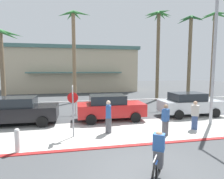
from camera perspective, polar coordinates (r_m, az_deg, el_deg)
ground_plane at (r=15.83m, az=-3.04°, el=-6.14°), size 80.00×80.00×0.00m
sidewalk_strip at (r=10.31m, az=1.61°, el=-12.73°), size 44.00×4.00×0.02m
curb_paint at (r=8.50m, az=4.71°, el=-16.89°), size 44.00×0.24×0.03m
building_backdrop at (r=32.99m, az=-11.19°, el=6.13°), size 19.42×12.74×6.94m
rail_fence at (r=14.21m, az=-2.21°, el=-4.10°), size 22.27×0.08×1.04m
stop_sign_bike_lane at (r=9.28m, az=-11.98°, el=-4.33°), size 0.52×0.56×2.56m
bollard_1 at (r=8.60m, az=-27.20°, el=-13.70°), size 0.20×0.20×1.00m
streetlight_curb at (r=12.58m, az=29.71°, el=9.57°), size 0.24×2.54×7.50m
palm_tree_1 at (r=18.51m, az=-30.95°, el=10.64°), size 3.59×3.12×6.75m
palm_tree_2 at (r=19.58m, az=-11.66°, el=14.97°), size 3.27×2.67×9.23m
palm_tree_3 at (r=21.51m, az=14.03°, el=16.40°), size 3.20×3.78×9.66m
palm_tree_4 at (r=21.90m, az=22.95°, el=13.52°), size 3.02×3.10×9.08m
palm_tree_5 at (r=23.53m, az=28.94°, el=13.70°), size 3.53×3.18×9.56m
car_black_1 at (r=12.63m, az=-26.73°, el=-5.84°), size 4.40×2.02×1.69m
car_red_2 at (r=12.32m, az=-0.55°, el=-5.49°), size 4.40×2.02×1.69m
car_silver_3 at (r=14.67m, az=22.72°, el=-4.11°), size 4.40×2.02×1.69m
cyclist_blue_0 at (r=6.17m, az=14.09°, el=-19.33°), size 1.08×1.54×1.50m
pedestrian_0 at (r=9.81m, az=-1.10°, el=-8.81°), size 0.38×0.45×1.75m
pedestrian_1 at (r=11.42m, az=24.20°, el=-7.60°), size 0.48×0.44×1.61m
pedestrian_2 at (r=9.87m, az=16.16°, el=-9.43°), size 0.47×0.46×1.60m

